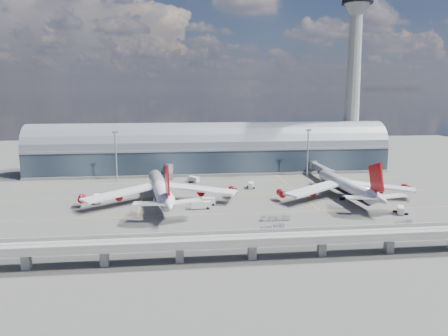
{
  "coord_description": "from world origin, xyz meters",
  "views": [
    {
      "loc": [
        -21.12,
        -168.18,
        46.41
      ],
      "look_at": [
        -0.21,
        10.0,
        14.0
      ],
      "focal_mm": 35.0,
      "sensor_mm": 36.0,
      "label": 1
    }
  ],
  "objects": [
    {
      "name": "airliner_right",
      "position": [
        52.75,
        7.14,
        5.25
      ],
      "size": [
        61.05,
        63.81,
        20.24
      ],
      "rotation": [
        0.0,
        0.0,
        0.06
      ],
      "color": "white",
      "rests_on": "ground"
    },
    {
      "name": "guideway",
      "position": [
        -0.0,
        -55.0,
        5.29
      ],
      "size": [
        220.0,
        8.5,
        7.2
      ],
      "color": "gray",
      "rests_on": "ground"
    },
    {
      "name": "service_truck_4",
      "position": [
        15.26,
        31.75,
        1.4
      ],
      "size": [
        3.32,
        5.19,
        2.78
      ],
      "rotation": [
        0.0,
        0.0,
        -0.25
      ],
      "color": "silver",
      "rests_on": "ground"
    },
    {
      "name": "jet_bridge_left",
      "position": [
        -23.34,
        53.12,
        5.18
      ],
      "size": [
        4.4,
        28.0,
        7.25
      ],
      "color": "gray",
      "rests_on": "ground"
    },
    {
      "name": "service_truck_2",
      "position": [
        -10.84,
        -1.9,
        1.52
      ],
      "size": [
        8.22,
        3.01,
        2.92
      ],
      "rotation": [
        0.0,
        0.0,
        1.65
      ],
      "color": "silver",
      "rests_on": "ground"
    },
    {
      "name": "cargo_train_1",
      "position": [
        11.44,
        -30.95,
        0.91
      ],
      "size": [
        10.19,
        5.76,
        1.74
      ],
      "rotation": [
        0.0,
        0.0,
        1.15
      ],
      "color": "gray",
      "rests_on": "ground"
    },
    {
      "name": "floodlight_mast_left",
      "position": [
        -50.0,
        55.0,
        13.63
      ],
      "size": [
        3.0,
        0.7,
        25.7
      ],
      "color": "gray",
      "rests_on": "ground"
    },
    {
      "name": "taxi_lines",
      "position": [
        0.0,
        22.11,
        0.01
      ],
      "size": [
        200.0,
        80.12,
        0.01
      ],
      "color": "gold",
      "rests_on": "ground"
    },
    {
      "name": "service_truck_1",
      "position": [
        -7.38,
        3.14,
        1.57
      ],
      "size": [
        5.51,
        2.96,
        3.11
      ],
      "rotation": [
        0.0,
        0.0,
        1.64
      ],
      "color": "silver",
      "rests_on": "ground"
    },
    {
      "name": "terminal",
      "position": [
        0.0,
        77.99,
        11.34
      ],
      "size": [
        200.0,
        30.0,
        28.0
      ],
      "color": "#212A37",
      "rests_on": "ground"
    },
    {
      "name": "ground",
      "position": [
        0.0,
        0.0,
        0.0
      ],
      "size": [
        500.0,
        500.0,
        0.0
      ],
      "primitive_type": "plane",
      "color": "#474744",
      "rests_on": "ground"
    },
    {
      "name": "control_tower",
      "position": [
        85.0,
        83.0,
        51.64
      ],
      "size": [
        19.0,
        19.0,
        103.0
      ],
      "color": "gray",
      "rests_on": "ground"
    },
    {
      "name": "cargo_train_0",
      "position": [
        14.82,
        -20.65,
        0.9
      ],
      "size": [
        10.34,
        1.65,
        1.72
      ],
      "rotation": [
        0.0,
        0.0,
        1.57
      ],
      "color": "gray",
      "rests_on": "ground"
    },
    {
      "name": "service_truck_0",
      "position": [
        -52.96,
        12.7,
        1.58
      ],
      "size": [
        3.87,
        7.72,
        3.06
      ],
      "rotation": [
        0.0,
        0.0,
        0.2
      ],
      "color": "silver",
      "rests_on": "ground"
    },
    {
      "name": "service_truck_3",
      "position": [
        63.85,
        -17.69,
        1.45
      ],
      "size": [
        4.5,
        6.25,
        2.83
      ],
      "rotation": [
        0.0,
        0.0,
        -0.44
      ],
      "color": "silver",
      "rests_on": "ground"
    },
    {
      "name": "cargo_train_2",
      "position": [
        57.07,
        -31.82,
        0.97
      ],
      "size": [
        8.35,
        4.62,
        1.85
      ],
      "rotation": [
        0.0,
        0.0,
        1.2
      ],
      "color": "gray",
      "rests_on": "ground"
    },
    {
      "name": "jet_bridge_right",
      "position": [
        56.16,
        51.18,
        5.18
      ],
      "size": [
        4.4,
        32.0,
        7.25
      ],
      "color": "gray",
      "rests_on": "ground"
    },
    {
      "name": "airliner_left",
      "position": [
        -26.56,
        8.15,
        6.01
      ],
      "size": [
        65.62,
        69.01,
        21.03
      ],
      "rotation": [
        0.0,
        0.0,
        0.12
      ],
      "color": "white",
      "rests_on": "ground"
    },
    {
      "name": "service_truck_5",
      "position": [
        -11.21,
        48.28,
        1.54
      ],
      "size": [
        5.83,
        6.3,
        3.01
      ],
      "rotation": [
        0.0,
        0.0,
        0.7
      ],
      "color": "silver",
      "rests_on": "ground"
    },
    {
      "name": "floodlight_mast_right",
      "position": [
        50.0,
        55.0,
        13.63
      ],
      "size": [
        3.0,
        0.7,
        25.7
      ],
      "color": "gray",
      "rests_on": "ground"
    }
  ]
}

